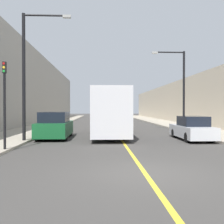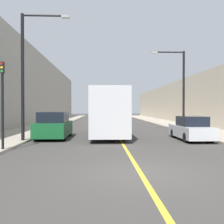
{
  "view_description": "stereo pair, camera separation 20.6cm",
  "coord_description": "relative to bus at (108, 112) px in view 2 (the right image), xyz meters",
  "views": [
    {
      "loc": [
        -1.46,
        -8.33,
        2.07
      ],
      "look_at": [
        -0.14,
        19.17,
        1.71
      ],
      "focal_mm": 42.0,
      "sensor_mm": 36.0,
      "label": 1
    },
    {
      "loc": [
        -1.25,
        -8.34,
        2.07
      ],
      "look_at": [
        -0.14,
        19.17,
        1.71
      ],
      "focal_mm": 42.0,
      "sensor_mm": 36.0,
      "label": 2
    }
  ],
  "objects": [
    {
      "name": "ground_plane",
      "position": [
        0.75,
        -12.75,
        -1.82
      ],
      "size": [
        200.0,
        200.0,
        0.0
      ],
      "primitive_type": "plane",
      "color": "#3F3D3A"
    },
    {
      "name": "sidewalk_left",
      "position": [
        -7.01,
        17.25,
        -1.76
      ],
      "size": [
        3.97,
        72.0,
        0.13
      ],
      "primitive_type": "cube",
      "color": "#A89E8C",
      "rests_on": "ground"
    },
    {
      "name": "sidewalk_right",
      "position": [
        8.51,
        17.25,
        -1.76
      ],
      "size": [
        3.97,
        72.0,
        0.13
      ],
      "primitive_type": "cube",
      "color": "#A89E8C",
      "rests_on": "ground"
    },
    {
      "name": "building_row_left",
      "position": [
        -11.0,
        17.25,
        3.1
      ],
      "size": [
        4.0,
        72.0,
        9.84
      ],
      "primitive_type": "cube",
      "color": "gray",
      "rests_on": "ground"
    },
    {
      "name": "building_row_right",
      "position": [
        12.5,
        17.25,
        1.23
      ],
      "size": [
        4.0,
        72.0,
        6.1
      ],
      "primitive_type": "cube",
      "color": "beige",
      "rests_on": "ground"
    },
    {
      "name": "road_center_line",
      "position": [
        0.75,
        17.25,
        -1.82
      ],
      "size": [
        0.16,
        72.0,
        0.01
      ],
      "primitive_type": "cube",
      "color": "gold",
      "rests_on": "ground"
    },
    {
      "name": "bus",
      "position": [
        0.0,
        0.0,
        0.0
      ],
      "size": [
        2.5,
        12.08,
        3.43
      ],
      "color": "silver",
      "rests_on": "ground"
    },
    {
      "name": "parked_suv_left",
      "position": [
        -3.8,
        -2.74,
        -0.97
      ],
      "size": [
        2.02,
        4.82,
        1.84
      ],
      "color": "#145128",
      "rests_on": "ground"
    },
    {
      "name": "car_right_near",
      "position": [
        5.41,
        -4.07,
        -1.12
      ],
      "size": [
        1.78,
        4.58,
        1.57
      ],
      "color": "silver",
      "rests_on": "ground"
    },
    {
      "name": "street_lamp_left",
      "position": [
        -5.06,
        -4.84,
        2.76
      ],
      "size": [
        2.97,
        0.24,
        7.75
      ],
      "color": "black",
      "rests_on": "sidewalk_left"
    },
    {
      "name": "street_lamp_right",
      "position": [
        6.53,
        1.95,
        2.4
      ],
      "size": [
        2.97,
        0.24,
        7.05
      ],
      "color": "black",
      "rests_on": "sidewalk_right"
    },
    {
      "name": "traffic_light",
      "position": [
        -5.23,
        -8.38,
        0.58
      ],
      "size": [
        0.16,
        0.18,
        4.17
      ],
      "color": "black",
      "rests_on": "sidewalk_left"
    }
  ]
}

